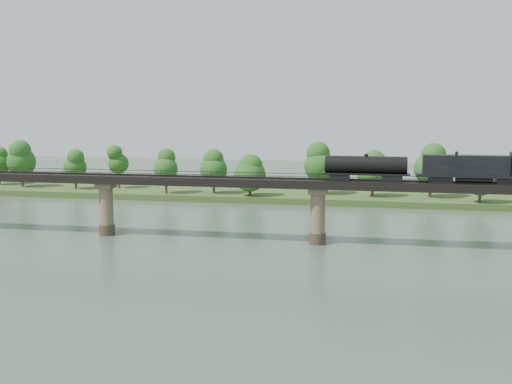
# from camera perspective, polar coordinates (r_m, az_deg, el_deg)

# --- Properties ---
(ground) EXTENTS (400.00, 400.00, 0.00)m
(ground) POSITION_cam_1_polar(r_m,az_deg,el_deg) (85.96, 3.36, -8.81)
(ground) COLOR #39493A
(ground) RESTS_ON ground
(far_bank) EXTENTS (300.00, 24.00, 1.60)m
(far_bank) POSITION_cam_1_polar(r_m,az_deg,el_deg) (168.68, 7.42, -0.40)
(far_bank) COLOR #324B1E
(far_bank) RESTS_ON ground
(bridge) EXTENTS (236.00, 30.00, 11.50)m
(bridge) POSITION_cam_1_polar(r_m,az_deg,el_deg) (113.80, 5.51, -1.92)
(bridge) COLOR #473A2D
(bridge) RESTS_ON ground
(bridge_superstructure) EXTENTS (220.00, 4.90, 0.75)m
(bridge_superstructure) POSITION_cam_1_polar(r_m,az_deg,el_deg) (112.92, 5.55, 1.25)
(bridge_superstructure) COLOR black
(bridge_superstructure) RESTS_ON bridge
(far_treeline) EXTENTS (289.06, 17.54, 13.60)m
(far_treeline) POSITION_cam_1_polar(r_m,az_deg,el_deg) (164.07, 4.50, 2.24)
(far_treeline) COLOR #382619
(far_treeline) RESTS_ON far_bank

